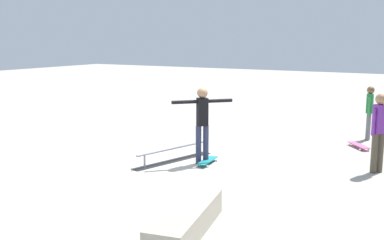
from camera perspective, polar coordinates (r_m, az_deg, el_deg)
ground_plane at (r=10.52m, az=2.08°, el=-5.22°), size 60.00×60.00×0.00m
grind_rail at (r=10.58m, az=-2.35°, el=-4.37°), size 2.21×0.84×0.32m
skate_ledge at (r=6.78m, az=-0.74°, el=-12.34°), size 2.01×0.91×0.38m
skater_main at (r=10.20m, az=1.28°, el=0.04°), size 1.04×1.02×1.72m
skateboard_main at (r=10.35m, az=1.93°, el=-5.05°), size 0.82×0.32×0.09m
bystander_purple_shirt at (r=10.26m, az=22.11°, el=-0.97°), size 0.34×0.30×1.66m
bystander_green_shirt at (r=13.55m, az=21.09°, el=1.18°), size 0.34×0.20×1.49m
loose_skateboard_pink at (r=12.57m, az=19.91°, el=-2.95°), size 0.74×0.67×0.09m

